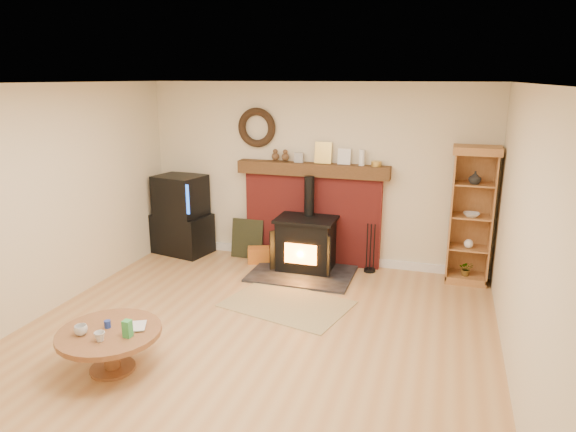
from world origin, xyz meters
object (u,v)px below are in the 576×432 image
(wood_stove, at_px, (305,245))
(coffee_table, at_px, (110,338))
(tv_unit, at_px, (182,216))
(curio_cabinet, at_px, (471,215))

(wood_stove, xyz_separation_m, coffee_table, (-1.03, -3.02, -0.05))
(tv_unit, bearing_deg, coffee_table, -72.63)
(tv_unit, height_order, curio_cabinet, curio_cabinet)
(wood_stove, height_order, curio_cabinet, curio_cabinet)
(wood_stove, height_order, tv_unit, wood_stove)
(wood_stove, bearing_deg, curio_cabinet, 7.30)
(curio_cabinet, height_order, coffee_table, curio_cabinet)
(wood_stove, distance_m, curio_cabinet, 2.24)
(curio_cabinet, bearing_deg, tv_unit, -178.85)
(wood_stove, height_order, coffee_table, wood_stove)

